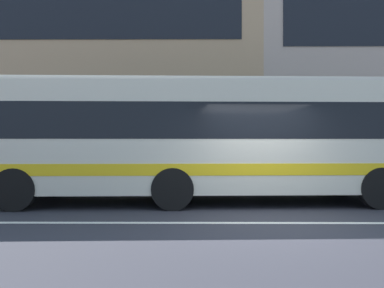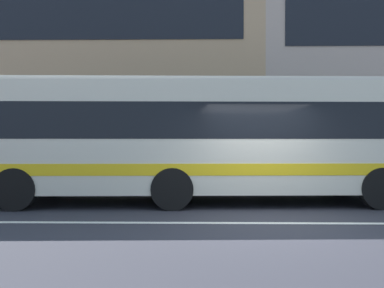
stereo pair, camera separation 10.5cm
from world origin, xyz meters
The scene contains 5 objects.
ground_plane centered at (0.00, 0.00, 0.00)m, with size 160.00×160.00×0.00m, color #2D2D36.
lane_centre_line centered at (0.00, 0.00, 0.00)m, with size 60.00×0.16×0.01m, color silver.
hedge_row_far centered at (-2.84, 6.58, 0.39)m, with size 21.59×1.10×0.77m, color #315F1B.
apartment_block_left centered at (-11.00, 14.29, 6.53)m, with size 25.13×8.70×13.06m.
transit_bus centered at (-1.50, 2.60, 1.75)m, with size 10.71×2.94×3.18m.
Camera 1 is at (-1.59, -7.63, 1.62)m, focal length 36.13 mm.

